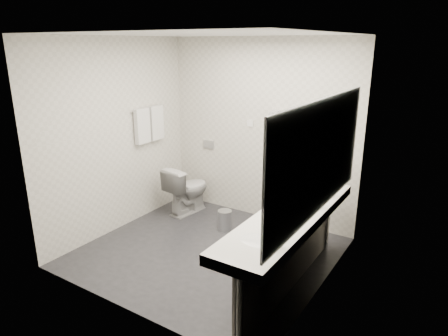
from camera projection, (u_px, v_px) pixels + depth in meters
The scene contains 32 objects.
floor at pixel (207, 252), 4.83m from camera, with size 2.80×2.80×0.00m, color #232227.
ceiling at pixel (204, 34), 4.09m from camera, with size 2.80×2.80×0.00m, color silver.
wall_back at pixel (260, 131), 5.51m from camera, with size 2.80×2.80×0.00m, color beige.
wall_front at pixel (118, 186), 3.42m from camera, with size 2.80×2.80×0.00m, color beige.
wall_left at pixel (117, 137), 5.18m from camera, with size 2.60×2.60×0.00m, color beige.
wall_right at pixel (328, 173), 3.74m from camera, with size 2.60×2.60×0.00m, color beige.
vanity_counter at pixel (290, 218), 3.86m from camera, with size 0.55×2.20×0.10m, color silver.
vanity_panel at pixel (290, 258), 3.97m from camera, with size 0.03×2.15×0.75m, color gray.
vanity_post_near at pixel (239, 317), 3.12m from camera, with size 0.06×0.06×0.75m, color silver.
vanity_post_far at pixel (327, 221), 4.79m from camera, with size 0.06×0.06×0.75m, color silver.
mirror at pixel (320, 157), 3.53m from camera, with size 0.02×2.20×1.05m, color #B2BCC6.
basin_near at pixel (258, 242), 3.32m from camera, with size 0.40×0.31×0.05m, color silver.
basin_far at pixel (314, 194), 4.37m from camera, with size 0.40×0.31×0.05m, color silver.
faucet_near at pixel (280, 238), 3.20m from camera, with size 0.04×0.04×0.15m, color silver.
faucet_far at pixel (332, 190), 4.24m from camera, with size 0.04×0.04×0.15m, color silver.
soap_bottle_a at pixel (301, 210), 3.80m from camera, with size 0.04×0.04×0.09m, color silver.
soap_bottle_b at pixel (299, 201), 4.01m from camera, with size 0.07×0.07×0.09m, color silver.
soap_bottle_c at pixel (288, 209), 3.78m from camera, with size 0.05×0.05×0.12m, color silver.
glass_left at pixel (313, 202), 3.96m from camera, with size 0.06×0.06×0.11m, color silver.
glass_right at pixel (319, 202), 3.97m from camera, with size 0.06×0.06×0.12m, color silver.
toilet at pixel (187, 189), 5.89m from camera, with size 0.40×0.70×0.71m, color silver.
flush_plate at pixel (209, 145), 6.02m from camera, with size 0.18×0.02×0.12m, color #B2B5BA.
pedal_bin at pixel (225, 221), 5.37m from camera, with size 0.19×0.19×0.26m, color #B2B5BA.
bin_lid at pixel (225, 211), 5.33m from camera, with size 0.19×0.19×0.01m, color #B2B5BA.
towel_rail at pixel (148, 108), 5.51m from camera, with size 0.02×0.02×0.62m, color silver.
towel_near at pixel (142, 126), 5.45m from camera, with size 0.07×0.24×0.48m, color silver.
towel_far at pixel (156, 123), 5.68m from camera, with size 0.07×0.24×0.48m, color silver.
dryer_cradle at pixel (276, 115), 5.28m from camera, with size 0.10×0.04×0.14m, color #999A9F.
dryer_barrel at pixel (274, 114), 5.21m from camera, with size 0.08×0.08×0.14m, color #999A9F.
dryer_cord at pixel (275, 134), 5.34m from camera, with size 0.02×0.02×0.35m, color black.
switch_plate_a at pixel (250, 123), 5.54m from camera, with size 0.09×0.02×0.09m, color silver.
switch_plate_b at pixel (297, 129), 5.18m from camera, with size 0.09×0.02×0.09m, color silver.
Camera 1 is at (2.50, -3.52, 2.42)m, focal length 32.12 mm.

